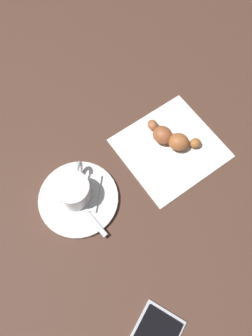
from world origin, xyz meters
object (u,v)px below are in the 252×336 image
(espresso_cup, at_px, (74,190))
(teaspoon, at_px, (77,201))
(saucer, at_px, (79,199))
(napkin, at_px, (170,148))
(croissant, at_px, (171,138))
(sugar_packet, at_px, (94,193))

(espresso_cup, distance_m, teaspoon, 0.03)
(saucer, height_order, espresso_cup, espresso_cup)
(napkin, bearing_deg, espresso_cup, -22.81)
(saucer, distance_m, teaspoon, 0.01)
(espresso_cup, relative_size, croissant, 0.68)
(espresso_cup, relative_size, napkin, 0.44)
(napkin, bearing_deg, saucer, -20.56)
(saucer, bearing_deg, teaspoon, 24.99)
(saucer, height_order, teaspoon, teaspoon)
(teaspoon, bearing_deg, espresso_cup, -129.88)
(sugar_packet, bearing_deg, espresso_cup, 98.53)
(saucer, distance_m, espresso_cup, 0.03)
(saucer, xyz_separation_m, sugar_packet, (-0.02, 0.02, 0.01))
(sugar_packet, bearing_deg, teaspoon, 121.91)
(espresso_cup, bearing_deg, saucer, 69.93)
(teaspoon, bearing_deg, sugar_packet, 153.34)
(teaspoon, bearing_deg, croissant, 163.83)
(espresso_cup, distance_m, napkin, 0.21)
(teaspoon, height_order, sugar_packet, teaspoon)
(napkin, xyz_separation_m, croissant, (-0.01, -0.01, 0.02))
(espresso_cup, xyz_separation_m, croissant, (-0.20, 0.07, -0.02))
(saucer, distance_m, napkin, 0.21)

